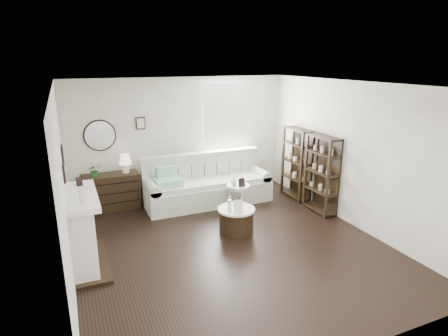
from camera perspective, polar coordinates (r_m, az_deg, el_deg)
name	(u,v)px	position (r m, az deg, el deg)	size (l,w,h in m)	color
room	(212,125)	(8.69, -1.85, 6.51)	(5.50, 5.50, 5.50)	black
fireplace	(83,233)	(6.13, -20.70, -9.23)	(0.50, 1.40, 1.84)	white
shelf_unit_far	(297,163)	(8.60, 11.01, 0.68)	(0.30, 0.80, 1.60)	black
shelf_unit_near	(321,174)	(7.91, 14.62, -0.94)	(0.30, 0.80, 1.60)	black
sofa	(207,186)	(8.31, -2.68, -2.82)	(2.75, 0.95, 1.07)	beige
quilt	(168,182)	(7.85, -8.50, -2.10)	(0.55, 0.45, 0.14)	#248557
suitcase	(249,184)	(9.00, 3.90, -2.41)	(0.58, 0.19, 0.39)	brown
dresser	(111,192)	(8.24, -16.82, -3.49)	(1.15, 0.49, 0.77)	black
table_lamp	(125,164)	(8.11, -14.81, 0.66)	(0.25, 0.25, 0.40)	beige
potted_plant	(95,170)	(8.02, -19.11, -0.33)	(0.25, 0.21, 0.27)	#1B5E1D
drum_table	(236,220)	(6.90, 1.87, -7.95)	(0.68, 0.68, 0.47)	black
pedestal_table	(238,187)	(7.68, 2.14, -2.97)	(0.49, 0.49, 0.59)	white
eiffel_drum	(239,202)	(6.85, 2.31, -5.25)	(0.10, 0.10, 0.18)	black
bottle_drum	(229,204)	(6.63, 0.84, -5.54)	(0.06, 0.06, 0.27)	silver
card_frame_drum	(238,206)	(6.61, 2.15, -5.85)	(0.17, 0.01, 0.22)	silver
eiffel_ped	(242,180)	(7.70, 2.70, -1.81)	(0.10, 0.10, 0.18)	black
flask_ped	(234,180)	(7.61, 1.51, -1.79)	(0.13, 0.13, 0.24)	silver
card_frame_ped	(242,183)	(7.53, 2.72, -2.23)	(0.13, 0.01, 0.18)	black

